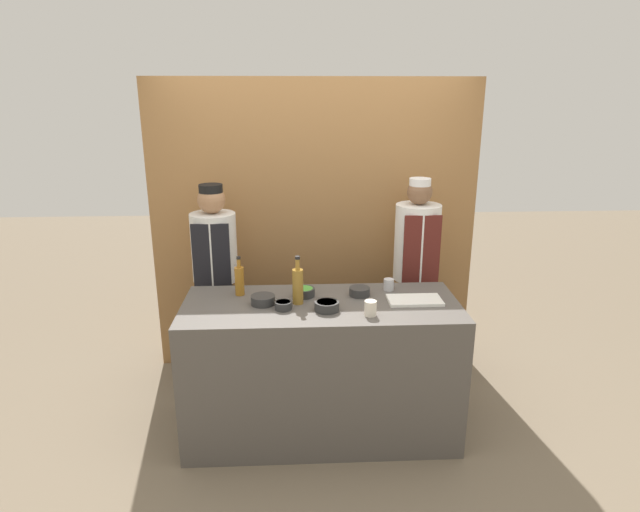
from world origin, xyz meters
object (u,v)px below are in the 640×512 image
sauce_bowl_orange (360,291)px  chef_right (415,275)px  cutting_board (415,300)px  chef_left (216,280)px  sauce_bowl_white (263,299)px  sauce_bowl_green (304,292)px  bottle_vinegar (298,285)px  cup_steel (389,285)px  sauce_bowl_purple (283,305)px  cup_cream (370,308)px  sauce_bowl_yellow (327,305)px  bottle_amber (239,280)px

sauce_bowl_orange → chef_right: chef_right is taller
cutting_board → chef_left: size_ratio=0.22×
chef_left → chef_right: (1.56, -0.00, 0.02)m
sauce_bowl_white → sauce_bowl_green: sauce_bowl_white is taller
bottle_vinegar → cup_steel: bearing=18.8°
sauce_bowl_white → sauce_bowl_orange: sauce_bowl_white is taller
sauce_bowl_green → chef_left: bearing=140.4°
sauce_bowl_orange → cutting_board: (0.35, -0.13, -0.02)m
sauce_bowl_purple → cup_steel: size_ratio=1.39×
sauce_bowl_purple → cup_cream: bearing=-13.4°
sauce_bowl_white → sauce_bowl_green: size_ratio=1.10×
sauce_bowl_yellow → bottle_vinegar: bearing=144.5°
sauce_bowl_yellow → sauce_bowl_white: bearing=162.9°
bottle_vinegar → cup_steel: size_ratio=4.04×
sauce_bowl_white → sauce_bowl_green: bearing=25.6°
sauce_bowl_green → cup_steel: cup_steel is taller
sauce_bowl_purple → chef_right: size_ratio=0.07×
sauce_bowl_purple → bottle_vinegar: bottle_vinegar is taller
cup_cream → bottle_amber: bearing=154.5°
sauce_bowl_purple → chef_right: 1.29m
sauce_bowl_green → bottle_vinegar: (-0.04, -0.13, 0.09)m
cutting_board → cup_cream: 0.39m
sauce_bowl_white → sauce_bowl_yellow: 0.43m
chef_right → sauce_bowl_white: bearing=-149.4°
sauce_bowl_green → cup_steel: 0.60m
cutting_board → sauce_bowl_white: bearing=179.5°
cutting_board → bottle_vinegar: size_ratio=1.09×
sauce_bowl_yellow → bottle_amber: 0.66m
sauce_bowl_yellow → bottle_vinegar: 0.24m
sauce_bowl_yellow → bottle_vinegar: size_ratio=0.49×
bottle_vinegar → chef_left: 0.95m
sauce_bowl_purple → cup_cream: size_ratio=1.15×
sauce_bowl_white → sauce_bowl_orange: size_ratio=1.14×
cup_cream → cup_steel: bearing=66.6°
bottle_amber → cup_steel: (1.03, 0.04, -0.07)m
sauce_bowl_purple → cup_steel: bearing=23.0°
sauce_bowl_purple → sauce_bowl_yellow: sauce_bowl_yellow is taller
bottle_vinegar → chef_left: size_ratio=0.20×
cutting_board → bottle_amber: 1.18m
sauce_bowl_purple → cutting_board: size_ratio=0.32×
cup_cream → chef_left: (-1.07, 0.91, -0.12)m
chef_left → chef_right: 1.56m
sauce_bowl_green → cutting_board: (0.73, -0.14, -0.02)m
cutting_board → cup_steel: bearing=120.6°
cup_steel → chef_left: 1.35m
sauce_bowl_yellow → cup_cream: size_ratio=1.63×
sauce_bowl_orange → cup_steel: (0.22, 0.10, 0.01)m
sauce_bowl_green → chef_right: (0.89, 0.56, -0.09)m
sauce_bowl_orange → chef_right: bearing=47.7°
sauce_bowl_green → cutting_board: size_ratio=0.41×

